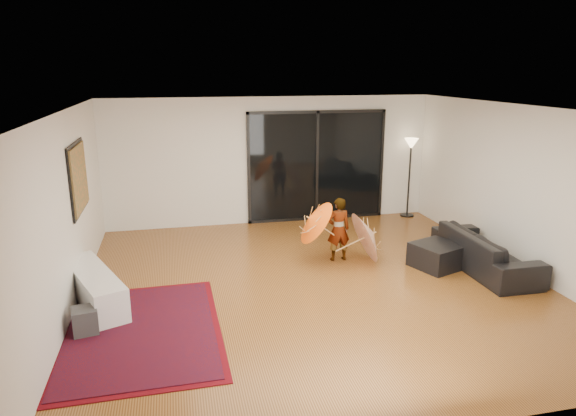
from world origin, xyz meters
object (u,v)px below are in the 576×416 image
object	(u,v)px
ottoman	(437,256)
child	(338,229)
media_console	(94,288)
sofa	(485,251)

from	to	relation	value
ottoman	child	world-z (taller)	child
media_console	child	bearing A→B (deg)	-9.47
sofa	ottoman	distance (m)	0.79
ottoman	sofa	bearing A→B (deg)	-17.83
ottoman	child	size ratio (longest dim) A/B	0.63
ottoman	child	distance (m)	1.71
sofa	ottoman	size ratio (longest dim) A/B	3.04
media_console	ottoman	world-z (taller)	media_console
media_console	sofa	world-z (taller)	sofa
ottoman	child	xyz separation A→B (m)	(-1.52, 0.69, 0.36)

